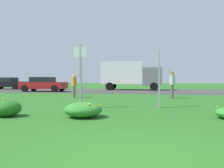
{
  "coord_description": "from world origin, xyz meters",
  "views": [
    {
      "loc": [
        0.23,
        -3.47,
        1.22
      ],
      "look_at": [
        -1.82,
        9.47,
        0.95
      ],
      "focal_mm": 35.84,
      "sensor_mm": 36.0,
      "label": 1
    }
  ],
  "objects_px": {
    "box_truck_gray": "(130,74)",
    "car_red_center_left": "(43,84)",
    "frisbee_orange": "(118,81)",
    "sign_post_near_path": "(81,69)",
    "person_catcher_red_cap_gray_shirt": "(172,82)",
    "car_black_leftmost": "(8,83)",
    "sign_post_by_roadside": "(159,79)",
    "person_thrower_orange_shirt": "(74,84)"
  },
  "relations": [
    {
      "from": "sign_post_near_path",
      "to": "frisbee_orange",
      "type": "relative_size",
      "value": 10.23
    },
    {
      "from": "sign_post_near_path",
      "to": "person_thrower_orange_shirt",
      "type": "bearing_deg",
      "value": 111.45
    },
    {
      "from": "car_black_leftmost",
      "to": "box_truck_gray",
      "type": "bearing_deg",
      "value": -0.0
    },
    {
      "from": "person_thrower_orange_shirt",
      "to": "sign_post_by_roadside",
      "type": "bearing_deg",
      "value": -40.38
    },
    {
      "from": "sign_post_by_roadside",
      "to": "person_catcher_red_cap_gray_shirt",
      "type": "height_order",
      "value": "sign_post_by_roadside"
    },
    {
      "from": "sign_post_by_roadside",
      "to": "sign_post_near_path",
      "type": "bearing_deg",
      "value": -168.32
    },
    {
      "from": "sign_post_near_path",
      "to": "person_thrower_orange_shirt",
      "type": "height_order",
      "value": "sign_post_near_path"
    },
    {
      "from": "car_black_leftmost",
      "to": "box_truck_gray",
      "type": "distance_m",
      "value": 15.34
    },
    {
      "from": "sign_post_near_path",
      "to": "frisbee_orange",
      "type": "bearing_deg",
      "value": 79.83
    },
    {
      "from": "sign_post_by_roadside",
      "to": "car_black_leftmost",
      "type": "relative_size",
      "value": 0.55
    },
    {
      "from": "sign_post_near_path",
      "to": "sign_post_by_roadside",
      "type": "relative_size",
      "value": 1.1
    },
    {
      "from": "frisbee_orange",
      "to": "car_red_center_left",
      "type": "relative_size",
      "value": 0.06
    },
    {
      "from": "sign_post_near_path",
      "to": "car_black_leftmost",
      "type": "xyz_separation_m",
      "value": [
        -14.47,
        16.39,
        -0.9
      ]
    },
    {
      "from": "sign_post_by_roadside",
      "to": "person_thrower_orange_shirt",
      "type": "bearing_deg",
      "value": 139.62
    },
    {
      "from": "person_thrower_orange_shirt",
      "to": "person_catcher_red_cap_gray_shirt",
      "type": "relative_size",
      "value": 0.85
    },
    {
      "from": "person_thrower_orange_shirt",
      "to": "box_truck_gray",
      "type": "relative_size",
      "value": 0.25
    },
    {
      "from": "person_thrower_orange_shirt",
      "to": "car_red_center_left",
      "type": "bearing_deg",
      "value": 128.95
    },
    {
      "from": "sign_post_by_roadside",
      "to": "person_catcher_red_cap_gray_shirt",
      "type": "relative_size",
      "value": 1.27
    },
    {
      "from": "car_black_leftmost",
      "to": "sign_post_near_path",
      "type": "bearing_deg",
      "value": -48.56
    },
    {
      "from": "person_thrower_orange_shirt",
      "to": "box_truck_gray",
      "type": "bearing_deg",
      "value": 75.59
    },
    {
      "from": "box_truck_gray",
      "to": "car_red_center_left",
      "type": "bearing_deg",
      "value": -152.65
    },
    {
      "from": "frisbee_orange",
      "to": "car_black_leftmost",
      "type": "bearing_deg",
      "value": 143.99
    },
    {
      "from": "person_thrower_orange_shirt",
      "to": "sign_post_near_path",
      "type": "bearing_deg",
      "value": -68.55
    },
    {
      "from": "person_catcher_red_cap_gray_shirt",
      "to": "box_truck_gray",
      "type": "bearing_deg",
      "value": 108.35
    },
    {
      "from": "sign_post_by_roadside",
      "to": "person_thrower_orange_shirt",
      "type": "height_order",
      "value": "sign_post_by_roadside"
    },
    {
      "from": "sign_post_near_path",
      "to": "box_truck_gray",
      "type": "relative_size",
      "value": 0.41
    },
    {
      "from": "sign_post_by_roadside",
      "to": "frisbee_orange",
      "type": "distance_m",
      "value": 5.09
    },
    {
      "from": "person_catcher_red_cap_gray_shirt",
      "to": "frisbee_orange",
      "type": "distance_m",
      "value": 3.47
    },
    {
      "from": "person_catcher_red_cap_gray_shirt",
      "to": "car_black_leftmost",
      "type": "height_order",
      "value": "person_catcher_red_cap_gray_shirt"
    },
    {
      "from": "person_catcher_red_cap_gray_shirt",
      "to": "box_truck_gray",
      "type": "height_order",
      "value": "box_truck_gray"
    },
    {
      "from": "sign_post_near_path",
      "to": "frisbee_orange",
      "type": "height_order",
      "value": "sign_post_near_path"
    },
    {
      "from": "sign_post_near_path",
      "to": "person_catcher_red_cap_gray_shirt",
      "type": "xyz_separation_m",
      "value": [
        4.36,
        5.76,
        -0.6
      ]
    },
    {
      "from": "sign_post_by_roadside",
      "to": "frisbee_orange",
      "type": "bearing_deg",
      "value": 117.42
    },
    {
      "from": "person_thrower_orange_shirt",
      "to": "frisbee_orange",
      "type": "distance_m",
      "value": 2.98
    },
    {
      "from": "car_red_center_left",
      "to": "frisbee_orange",
      "type": "bearing_deg",
      "value": -38.83
    },
    {
      "from": "person_thrower_orange_shirt",
      "to": "car_black_leftmost",
      "type": "bearing_deg",
      "value": 138.0
    },
    {
      "from": "frisbee_orange",
      "to": "car_black_leftmost",
      "type": "height_order",
      "value": "car_black_leftmost"
    },
    {
      "from": "sign_post_by_roadside",
      "to": "car_red_center_left",
      "type": "height_order",
      "value": "sign_post_by_roadside"
    },
    {
      "from": "sign_post_by_roadside",
      "to": "car_black_leftmost",
      "type": "height_order",
      "value": "sign_post_by_roadside"
    },
    {
      "from": "person_catcher_red_cap_gray_shirt",
      "to": "car_black_leftmost",
      "type": "xyz_separation_m",
      "value": [
        -18.83,
        10.64,
        -0.3
      ]
    },
    {
      "from": "person_catcher_red_cap_gray_shirt",
      "to": "box_truck_gray",
      "type": "distance_m",
      "value": 11.23
    },
    {
      "from": "frisbee_orange",
      "to": "box_truck_gray",
      "type": "xyz_separation_m",
      "value": [
        -0.1,
        11.19,
        0.72
      ]
    }
  ]
}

